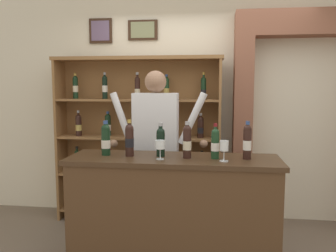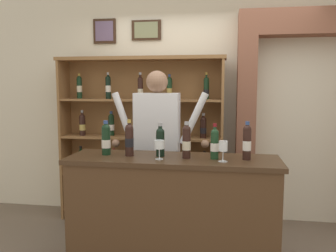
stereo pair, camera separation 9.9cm
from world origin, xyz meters
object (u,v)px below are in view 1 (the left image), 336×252
(tasting_bottle_bianco, at_px, (215,143))
(tasting_bottle_chianti, at_px, (247,141))
(tasting_bottle_prosecco, at_px, (129,139))
(tasting_counter, at_px, (173,215))
(tasting_bottle_riserva, at_px, (161,141))
(wine_glass_right, at_px, (160,146))
(tasting_bottle_grappa, at_px, (187,141))
(shopkeeper, at_px, (156,137))
(tasting_bottle_rosso, at_px, (106,139))
(wine_glass_left, at_px, (224,147))
(wine_shelf, at_px, (139,135))

(tasting_bottle_bianco, relative_size, tasting_bottle_chianti, 0.94)
(tasting_bottle_prosecco, bearing_deg, tasting_counter, -1.34)
(tasting_counter, xyz_separation_m, tasting_bottle_bianco, (0.35, -0.00, 0.65))
(tasting_counter, xyz_separation_m, tasting_bottle_riserva, (-0.11, 0.03, 0.65))
(wine_glass_right, bearing_deg, tasting_bottle_bianco, 10.89)
(tasting_counter, bearing_deg, wine_glass_right, -137.42)
(tasting_bottle_grappa, distance_m, tasting_bottle_chianti, 0.50)
(tasting_bottle_bianco, bearing_deg, shopkeeper, 137.45)
(tasting_bottle_rosso, bearing_deg, tasting_bottle_grappa, -2.78)
(tasting_bottle_bianco, height_order, tasting_bottle_chianti, tasting_bottle_chianti)
(tasting_bottle_riserva, bearing_deg, tasting_bottle_grappa, -11.13)
(tasting_bottle_riserva, bearing_deg, wine_glass_right, -83.06)
(tasting_bottle_rosso, relative_size, tasting_bottle_prosecco, 0.96)
(tasting_bottle_grappa, height_order, wine_glass_left, tasting_bottle_grappa)
(tasting_bottle_bianco, xyz_separation_m, tasting_bottle_chianti, (0.26, 0.01, 0.02))
(tasting_bottle_prosecco, xyz_separation_m, tasting_bottle_grappa, (0.50, -0.02, 0.00))
(tasting_bottle_rosso, bearing_deg, wine_glass_left, -6.91)
(tasting_bottle_chianti, height_order, wine_glass_left, tasting_bottle_chianti)
(tasting_bottle_chianti, bearing_deg, wine_shelf, 135.33)
(shopkeeper, relative_size, tasting_bottle_bianco, 5.97)
(wine_shelf, bearing_deg, tasting_bottle_chianti, -44.67)
(tasting_bottle_bianco, bearing_deg, wine_glass_left, -53.64)
(wine_shelf, xyz_separation_m, wine_glass_right, (0.45, -1.25, 0.10))
(tasting_bottle_prosecco, relative_size, tasting_bottle_grappa, 1.02)
(wine_glass_left, bearing_deg, tasting_bottle_grappa, 163.72)
(tasting_bottle_grappa, bearing_deg, tasting_bottle_bianco, 1.63)
(tasting_bottle_riserva, relative_size, tasting_bottle_grappa, 0.94)
(wine_shelf, distance_m, tasting_bottle_bianco, 1.48)
(tasting_bottle_grappa, xyz_separation_m, tasting_bottle_chianti, (0.50, 0.02, 0.00))
(wine_glass_left, bearing_deg, shopkeeper, 136.02)
(wine_shelf, bearing_deg, tasting_bottle_prosecco, -81.58)
(tasting_bottle_grappa, distance_m, tasting_bottle_bianco, 0.23)
(tasting_bottle_chianti, bearing_deg, shopkeeper, 148.24)
(tasting_bottle_riserva, xyz_separation_m, wine_glass_left, (0.54, -0.13, -0.02))
(tasting_bottle_rosso, distance_m, tasting_bottle_riserva, 0.48)
(shopkeeper, bearing_deg, wine_shelf, 116.67)
(shopkeeper, xyz_separation_m, tasting_bottle_prosecco, (-0.14, -0.53, 0.06))
(tasting_counter, height_order, tasting_bottle_rosso, tasting_bottle_rosso)
(tasting_bottle_prosecco, xyz_separation_m, wine_glass_right, (0.28, -0.10, -0.03))
(tasting_bottle_chianti, distance_m, wine_glass_right, 0.72)
(wine_shelf, bearing_deg, tasting_bottle_rosso, -92.26)
(tasting_bottle_prosecco, height_order, wine_glass_left, tasting_bottle_prosecco)
(tasting_bottle_riserva, height_order, wine_glass_left, tasting_bottle_riserva)
(shopkeeper, xyz_separation_m, wine_glass_left, (0.66, -0.64, 0.03))
(shopkeeper, relative_size, wine_glass_left, 10.48)
(tasting_bottle_prosecco, relative_size, tasting_bottle_riserva, 1.09)
(wine_shelf, distance_m, tasting_bottle_chianti, 1.65)
(wine_glass_left, bearing_deg, tasting_bottle_chianti, 29.71)
(tasting_bottle_chianti, bearing_deg, tasting_bottle_riserva, 178.04)
(tasting_bottle_prosecco, distance_m, tasting_bottle_grappa, 0.50)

